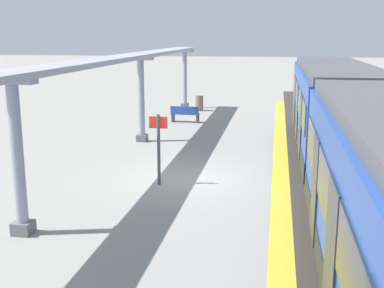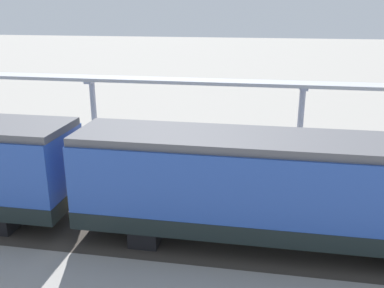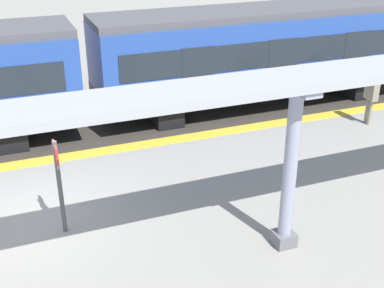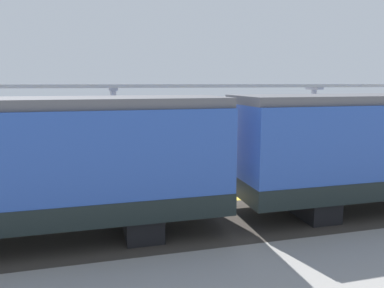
# 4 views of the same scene
# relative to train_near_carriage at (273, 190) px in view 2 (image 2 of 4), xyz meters

# --- Properties ---
(ground_plane) EXTENTS (176.00, 176.00, 0.00)m
(ground_plane) POSITION_rel_train_near_carriage_xyz_m (4.92, 3.86, -1.83)
(ground_plane) COLOR gray
(tactile_edge_strip) EXTENTS (0.54, 39.22, 0.01)m
(tactile_edge_strip) POSITION_rel_train_near_carriage_xyz_m (1.87, 3.86, -1.82)
(tactile_edge_strip) COLOR gold
(tactile_edge_strip) RESTS_ON ground
(trackbed) EXTENTS (3.20, 51.22, 0.01)m
(trackbed) POSITION_rel_train_near_carriage_xyz_m (-0.01, 3.86, -1.83)
(trackbed) COLOR #38332D
(trackbed) RESTS_ON ground
(train_near_carriage) EXTENTS (2.65, 11.99, 3.48)m
(train_near_carriage) POSITION_rel_train_near_carriage_xyz_m (0.00, 0.00, 0.00)
(train_near_carriage) COLOR #264AA2
(train_near_carriage) RESTS_ON ground
(canopy_pillar_second) EXTENTS (1.10, 0.44, 3.61)m
(canopy_pillar_second) POSITION_rel_train_near_carriage_xyz_m (7.79, -1.31, 0.00)
(canopy_pillar_second) COLOR slate
(canopy_pillar_second) RESTS_ON ground
(canopy_pillar_third) EXTENTS (1.10, 0.44, 3.61)m
(canopy_pillar_third) POSITION_rel_train_near_carriage_xyz_m (7.79, 8.93, 0.00)
(canopy_pillar_third) COLOR slate
(canopy_pillar_third) RESTS_ON ground
(canopy_beam) EXTENTS (1.20, 31.49, 0.16)m
(canopy_beam) POSITION_rel_train_near_carriage_xyz_m (7.79, 4.05, 1.86)
(canopy_beam) COLOR #A8AAB2
(canopy_beam) RESTS_ON canopy_pillar_nearest
(platform_info_sign) EXTENTS (0.56, 0.10, 2.20)m
(platform_info_sign) POSITION_rel_train_near_carriage_xyz_m (5.58, 4.65, -0.50)
(platform_info_sign) COLOR #4C4C51
(platform_info_sign) RESTS_ON ground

